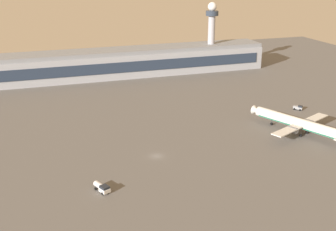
% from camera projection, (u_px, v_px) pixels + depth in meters
% --- Properties ---
extents(ground_plane, '(416.00, 416.00, 0.00)m').
position_uv_depth(ground_plane, '(157.00, 156.00, 152.75)').
color(ground_plane, '#605E5B').
extents(terminal_building, '(199.59, 22.40, 16.40)m').
position_uv_depth(terminal_building, '(107.00, 64.00, 256.57)').
color(terminal_building, '#9EA3AD').
rests_on(terminal_building, ground).
extents(control_tower, '(8.00, 8.00, 42.56)m').
position_uv_depth(control_tower, '(211.00, 31.00, 270.55)').
color(control_tower, '#A8A8B2').
rests_on(control_tower, ground).
extents(airplane_near_gate, '(34.22, 43.33, 11.74)m').
position_uv_depth(airplane_near_gate, '(300.00, 124.00, 171.08)').
color(airplane_near_gate, silver).
rests_on(airplane_near_gate, ground).
extents(fuel_truck, '(4.50, 6.61, 2.35)m').
position_uv_depth(fuel_truck, '(102.00, 187.00, 128.79)').
color(fuel_truck, white).
rests_on(fuel_truck, ground).
extents(cargo_loader, '(4.23, 4.39, 2.25)m').
position_uv_depth(cargo_loader, '(298.00, 107.00, 200.36)').
color(cargo_loader, gray).
rests_on(cargo_loader, ground).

